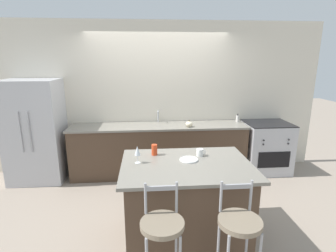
% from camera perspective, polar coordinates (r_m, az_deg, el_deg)
% --- Properties ---
extents(ground_plane, '(18.00, 18.00, 0.00)m').
position_cam_1_polar(ground_plane, '(4.60, -1.68, -12.02)').
color(ground_plane, gray).
extents(wall_back, '(6.00, 0.07, 2.70)m').
position_cam_1_polar(wall_back, '(4.85, -2.26, 6.15)').
color(wall_back, beige).
rests_on(wall_back, ground_plane).
extents(back_counter, '(3.10, 0.67, 0.92)m').
position_cam_1_polar(back_counter, '(4.76, -1.97, -5.07)').
color(back_counter, '#4C3828').
rests_on(back_counter, ground_plane).
extents(sink_faucet, '(0.02, 0.13, 0.22)m').
position_cam_1_polar(sink_faucet, '(4.79, -2.16, 2.44)').
color(sink_faucet, '#ADAFB5').
rests_on(sink_faucet, back_counter).
extents(kitchen_island, '(1.44, 1.03, 0.93)m').
position_cam_1_polar(kitchen_island, '(3.13, 3.92, -15.95)').
color(kitchen_island, '#4C3828').
rests_on(kitchen_island, ground_plane).
extents(refrigerator, '(0.88, 0.72, 1.72)m').
position_cam_1_polar(refrigerator, '(4.95, -26.88, -1.02)').
color(refrigerator, '#BCBCC1').
rests_on(refrigerator, ground_plane).
extents(oven_range, '(0.79, 0.71, 0.92)m').
position_cam_1_polar(oven_range, '(5.20, 20.50, -4.29)').
color(oven_range, '#B7B7BC').
rests_on(oven_range, ground_plane).
extents(bar_stool_near, '(0.37, 0.37, 1.05)m').
position_cam_1_polar(bar_stool_near, '(2.37, -1.26, -23.07)').
color(bar_stool_near, '#99999E').
rests_on(bar_stool_near, ground_plane).
extents(bar_stool_far, '(0.37, 0.37, 1.05)m').
position_cam_1_polar(bar_stool_far, '(2.47, 15.12, -21.91)').
color(bar_stool_far, '#99999E').
rests_on(bar_stool_far, ground_plane).
extents(dinner_plate, '(0.21, 0.21, 0.02)m').
position_cam_1_polar(dinner_plate, '(3.02, 4.56, -7.28)').
color(dinner_plate, white).
rests_on(dinner_plate, kitchen_island).
extents(wine_glass, '(0.07, 0.07, 0.20)m').
position_cam_1_polar(wine_glass, '(2.91, -6.69, -5.44)').
color(wine_glass, white).
rests_on(wine_glass, kitchen_island).
extents(coffee_mug, '(0.11, 0.08, 0.09)m').
position_cam_1_polar(coffee_mug, '(3.15, 6.98, -5.73)').
color(coffee_mug, white).
rests_on(coffee_mug, kitchen_island).
extents(tumbler_cup, '(0.07, 0.07, 0.13)m').
position_cam_1_polar(tumbler_cup, '(3.16, -2.98, -5.19)').
color(tumbler_cup, red).
rests_on(tumbler_cup, kitchen_island).
extents(pumpkin_decoration, '(0.12, 0.12, 0.12)m').
position_cam_1_polar(pumpkin_decoration, '(4.49, 4.61, 0.42)').
color(pumpkin_decoration, beige).
rests_on(pumpkin_decoration, back_counter).
extents(soap_bottle, '(0.06, 0.06, 0.15)m').
position_cam_1_polar(soap_bottle, '(4.98, 14.90, 1.56)').
color(soap_bottle, silver).
rests_on(soap_bottle, back_counter).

